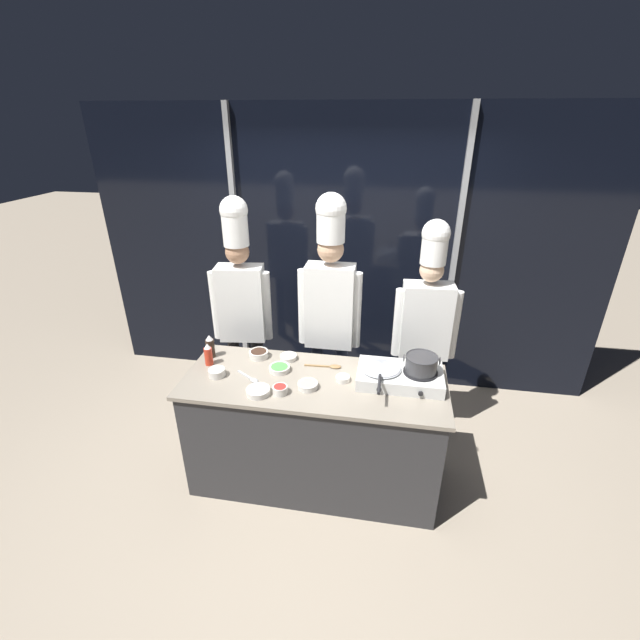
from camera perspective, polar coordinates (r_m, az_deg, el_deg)
The scene contains 21 objects.
ground_plane at distance 3.61m, azimuth -0.71°, elevation -20.07°, with size 24.00×24.00×0.00m, color gray.
window_wall_back at distance 4.21m, azimuth 2.96°, elevation 8.58°, with size 4.93×0.09×2.70m.
demo_counter at distance 3.30m, azimuth -0.76°, elevation -14.56°, with size 1.85×0.73×0.91m.
portable_stove at distance 3.03m, azimuth 10.59°, elevation -7.34°, with size 0.58×0.36×0.10m.
frying_pan at distance 2.99m, azimuth 8.11°, elevation -6.10°, with size 0.28×0.49×0.04m.
stock_pot at distance 2.98m, azimuth 13.36°, elevation -5.65°, with size 0.24×0.22×0.12m.
squeeze_bottle_chili at distance 3.27m, azimuth -14.67°, elevation -4.48°, with size 0.06×0.06×0.17m.
squeeze_bottle_soy at distance 3.36m, azimuth -14.43°, elevation -3.43°, with size 0.06×0.06×0.19m.
prep_bowl_bell_pepper at distance 2.89m, azimuth -5.34°, elevation -9.18°, with size 0.10×0.10×0.06m.
prep_bowl_ginger at distance 2.94m, azimuth -1.64°, elevation -8.64°, with size 0.14×0.14×0.04m.
prep_bowl_bean_sprouts at distance 3.27m, azimuth -4.24°, elevation -4.90°, with size 0.13×0.13×0.04m.
prep_bowl_soy_glaze at distance 3.31m, azimuth -8.17°, elevation -4.44°, with size 0.15×0.15×0.05m.
prep_bowl_rice at distance 2.91m, azimuth -8.25°, elevation -9.33°, with size 0.16×0.16×0.04m.
prep_bowl_onion at distance 3.14m, azimuth -13.60°, elevation -6.75°, with size 0.12×0.12×0.06m.
prep_bowl_scallions at distance 3.13m, azimuth -5.42°, elevation -6.40°, with size 0.15×0.15×0.04m.
prep_bowl_noodles at distance 3.01m, azimuth 3.05°, elevation -7.74°, with size 0.10×0.10×0.04m.
serving_spoon_slotted at distance 3.17m, azimuth 1.42°, elevation -6.19°, with size 0.28×0.06×0.02m.
serving_spoon_solid at distance 3.07m, azimuth -9.17°, elevation -7.70°, with size 0.20×0.14×0.02m.
chef_head at distance 3.67m, azimuth -10.49°, elevation 3.15°, with size 0.51×0.25×2.03m.
chef_sous at distance 3.41m, azimuth 1.34°, elevation 2.91°, with size 0.51×0.23×2.09m.
chef_line at distance 3.53m, azimuth 13.97°, elevation 0.35°, with size 0.52×0.23×1.91m.
Camera 1 is at (0.47, -2.47, 2.59)m, focal length 24.00 mm.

